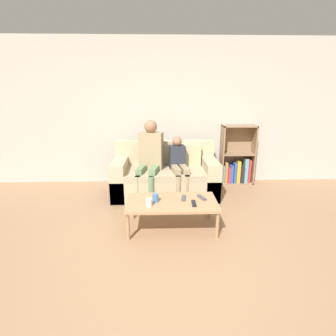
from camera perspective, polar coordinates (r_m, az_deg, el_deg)
ground_plane at (r=2.70m, az=1.75°, el=-22.02°), size 22.00×22.00×0.00m
wall_back at (r=4.89m, az=-0.12°, el=11.88°), size 12.00×0.06×2.60m
couch at (r=4.41m, az=-0.56°, el=-1.95°), size 1.70×0.86×0.86m
bookshelf at (r=5.09m, az=14.67°, el=1.24°), size 0.61×0.28×1.09m
coffee_table at (r=3.30m, az=0.85°, el=-7.78°), size 1.13×0.61×0.36m
person_adult at (r=4.23m, az=-3.93°, el=3.17°), size 0.45×0.66×1.25m
person_child at (r=4.23m, az=2.32°, el=0.96°), size 0.32×0.63×0.98m
cup_near at (r=3.14m, az=-4.16°, el=-7.47°), size 0.07×0.07×0.10m
cup_far at (r=3.26m, az=-2.74°, el=-6.50°), size 0.07×0.07×0.10m
tv_remote_0 at (r=3.40m, az=7.34°, el=-6.38°), size 0.11×0.18×0.02m
tv_remote_1 at (r=3.36m, az=3.43°, el=-6.54°), size 0.08×0.18×0.02m
tv_remote_2 at (r=3.22m, az=5.64°, el=-7.66°), size 0.05×0.17×0.02m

